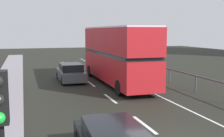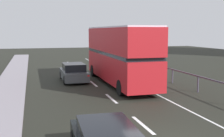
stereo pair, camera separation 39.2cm
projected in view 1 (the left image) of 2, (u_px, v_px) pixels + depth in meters
name	position (u px, v px, depth m)	size (l,w,h in m)	color
lane_paint_markings	(133.00, 92.00, 18.50)	(3.21, 46.00, 0.01)	silver
bridge_side_railing	(182.00, 75.00, 20.27)	(0.10, 42.00, 1.10)	#494559
double_decker_bus_red	(117.00, 54.00, 21.31)	(2.56, 11.00, 4.31)	#B0191F
traffic_signal_pole	(0.00, 118.00, 4.72)	(0.30, 0.42, 3.19)	black
sedan_car_ahead	(71.00, 73.00, 22.56)	(1.88, 4.19, 1.44)	#4B5256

